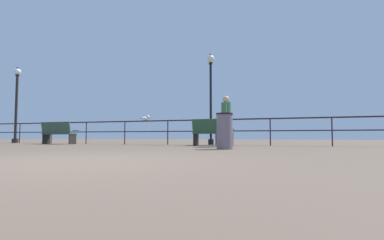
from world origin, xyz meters
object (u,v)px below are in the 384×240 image
object	(u,v)px
lamppost_left	(16,100)
seagull_on_rail	(145,118)
bench_near_left	(212,131)
person_by_bench	(226,118)
trash_bin	(225,131)
lamppost_center	(211,88)
bench_far_left	(58,132)

from	to	relation	value
lamppost_left	seagull_on_rail	bearing A→B (deg)	-1.92
bench_near_left	person_by_bench	size ratio (longest dim) A/B	0.91
lamppost_left	trash_bin	size ratio (longest dim) A/B	4.29
lamppost_left	bench_near_left	bearing A→B (deg)	-5.81
lamppost_center	bench_near_left	bearing A→B (deg)	-72.28
lamppost_left	lamppost_center	distance (m)	10.49
person_by_bench	trash_bin	xyz separation A→B (m)	(0.31, -1.63, -0.46)
seagull_on_rail	trash_bin	size ratio (longest dim) A/B	0.45
bench_far_left	bench_near_left	bearing A→B (deg)	0.01
person_by_bench	seagull_on_rail	bearing A→B (deg)	154.40
lamppost_center	person_by_bench	distance (m)	2.73
bench_far_left	seagull_on_rail	world-z (taller)	seagull_on_rail
person_by_bench	seagull_on_rail	distance (m)	4.30
bench_far_left	bench_near_left	xyz separation A→B (m)	(6.99, 0.00, -0.01)
lamppost_center	person_by_bench	size ratio (longest dim) A/B	2.30
lamppost_center	trash_bin	size ratio (longest dim) A/B	3.98
bench_far_left	seagull_on_rail	bearing A→B (deg)	12.44
bench_far_left	lamppost_left	distance (m)	4.35
lamppost_left	trash_bin	distance (m)	12.59
bench_far_left	trash_bin	distance (m)	8.45
person_by_bench	trash_bin	world-z (taller)	person_by_bench
bench_near_left	seagull_on_rail	bearing A→B (deg)	164.94
bench_far_left	trash_bin	bearing A→B (deg)	-18.22
lamppost_left	bench_far_left	bearing A→B (deg)	-16.00
person_by_bench	lamppost_left	bearing A→B (deg)	169.64
bench_far_left	trash_bin	xyz separation A→B (m)	(8.03, -2.64, -0.06)
trash_bin	bench_far_left	bearing A→B (deg)	161.78
bench_far_left	lamppost_center	world-z (taller)	lamppost_center
bench_far_left	person_by_bench	xyz separation A→B (m)	(7.72, -1.01, 0.40)
trash_bin	lamppost_left	bearing A→B (deg)	162.50
bench_near_left	lamppost_left	xyz separation A→B (m)	(-10.84, 1.10, 1.70)
bench_near_left	seagull_on_rail	distance (m)	3.31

